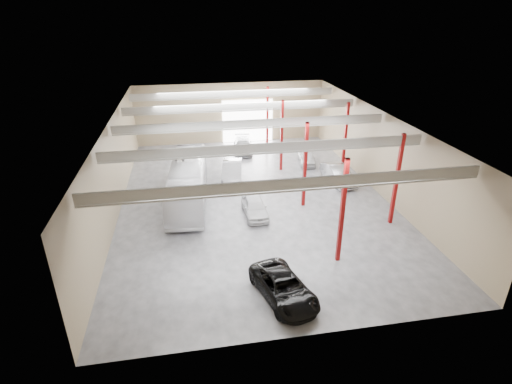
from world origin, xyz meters
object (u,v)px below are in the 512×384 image
object	(u,v)px
car_row_a	(255,207)
car_right_far	(307,157)
car_row_c	(243,146)
car_right_near	(338,174)
black_sedan	(284,287)
coach_bus	(188,182)
car_row_b	(232,171)

from	to	relation	value
car_row_a	car_right_far	bearing A→B (deg)	53.63
car_row_c	car_right_near	size ratio (longest dim) A/B	1.02
black_sedan	car_right_near	bearing A→B (deg)	45.07
car_row_a	coach_bus	bearing A→B (deg)	143.28
coach_bus	car_row_b	xyz separation A→B (m)	(4.15, 3.89, -0.83)
coach_bus	car_right_near	xyz separation A→B (m)	(13.74, 1.39, -0.87)
black_sedan	car_right_far	world-z (taller)	black_sedan
coach_bus	black_sedan	size ratio (longest dim) A/B	2.34
car_row_a	car_right_far	world-z (taller)	car_row_a
coach_bus	car_right_far	distance (m)	13.97
car_row_a	car_right_near	size ratio (longest dim) A/B	0.87
car_row_b	car_right_far	distance (m)	8.57
car_row_a	car_row_c	bearing A→B (deg)	84.24
car_right_far	car_row_b	bearing A→B (deg)	-152.03
black_sedan	car_right_near	world-z (taller)	car_right_near
black_sedan	car_row_a	distance (m)	10.00
car_row_a	car_row_b	size ratio (longest dim) A/B	0.83
car_row_b	black_sedan	bearing A→B (deg)	-78.34
black_sedan	car_row_b	size ratio (longest dim) A/B	1.00
car_right_near	car_row_c	bearing A→B (deg)	122.27
car_right_near	car_row_a	bearing A→B (deg)	-154.67
car_row_b	car_right_far	size ratio (longest dim) A/B	1.31
car_right_near	car_right_far	bearing A→B (deg)	101.30
car_row_c	car_right_far	size ratio (longest dim) A/B	1.27
black_sedan	car_right_far	distance (m)	21.50
car_row_c	car_right_near	bearing A→B (deg)	-47.23
car_row_c	car_right_far	bearing A→B (deg)	-32.64
coach_bus	car_row_b	world-z (taller)	coach_bus
car_row_a	car_row_b	xyz separation A→B (m)	(-0.85, 7.50, 0.12)
car_row_a	car_right_far	distance (m)	12.53
coach_bus	car_row_a	xyz separation A→B (m)	(5.00, -3.61, -0.94)
car_row_b	car_right_near	size ratio (longest dim) A/B	1.05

